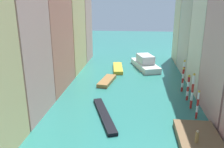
# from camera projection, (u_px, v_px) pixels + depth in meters

# --- Properties ---
(ground_plane) EXTENTS (154.00, 154.00, 0.00)m
(ground_plane) POSITION_uv_depth(u_px,v_px,m) (129.00, 82.00, 43.33)
(ground_plane) COLOR #28756B
(building_left_1) EXTENTS (6.87, 8.62, 17.90)m
(building_left_1) POSITION_uv_depth(u_px,v_px,m) (13.00, 48.00, 28.53)
(building_left_1) COLOR tan
(building_left_1) RESTS_ON ground
(building_left_2) EXTENTS (6.87, 11.39, 20.48)m
(building_left_2) POSITION_uv_depth(u_px,v_px,m) (43.00, 28.00, 37.66)
(building_left_2) COLOR #C6705B
(building_left_2) RESTS_ON ground
(building_left_3) EXTENTS (6.87, 10.57, 20.42)m
(building_left_3) POSITION_uv_depth(u_px,v_px,m) (64.00, 22.00, 48.28)
(building_left_3) COLOR #DBB77A
(building_left_3) RESTS_ON ground
(building_left_4) EXTENTS (6.87, 7.59, 18.58)m
(building_left_4) POSITION_uv_depth(u_px,v_px,m) (76.00, 23.00, 57.49)
(building_left_4) COLOR tan
(building_left_4) RESTS_ON ground
(building_right_2) EXTENTS (6.87, 8.84, 19.72)m
(building_right_2) POSITION_uv_depth(u_px,v_px,m) (218.00, 31.00, 36.68)
(building_right_2) COLOR beige
(building_right_2) RESTS_ON ground
(building_right_3) EXTENTS (6.87, 11.09, 20.63)m
(building_right_3) POSITION_uv_depth(u_px,v_px,m) (202.00, 23.00, 46.04)
(building_right_3) COLOR #BCB299
(building_right_3) RESTS_ON ground
(building_right_4) EXTENTS (6.87, 8.02, 17.35)m
(building_right_4) POSITION_uv_depth(u_px,v_px,m) (190.00, 26.00, 55.76)
(building_right_4) COLOR beige
(building_right_4) RESTS_ON ground
(waterfront_dock) EXTENTS (4.40, 6.60, 0.80)m
(waterfront_dock) POSITION_uv_depth(u_px,v_px,m) (198.00, 138.00, 24.82)
(waterfront_dock) COLOR brown
(waterfront_dock) RESTS_ON ground
(person_on_dock) EXTENTS (0.36, 0.36, 1.39)m
(person_on_dock) POSITION_uv_depth(u_px,v_px,m) (197.00, 137.00, 23.26)
(person_on_dock) COLOR olive
(person_on_dock) RESTS_ON waterfront_dock
(mooring_pole_0) EXTENTS (0.30, 0.30, 3.87)m
(mooring_pole_0) POSITION_uv_depth(u_px,v_px,m) (198.00, 104.00, 29.26)
(mooring_pole_0) COLOR red
(mooring_pole_0) RESTS_ON ground
(mooring_pole_1) EXTENTS (0.34, 0.34, 5.19)m
(mooring_pole_1) POSITION_uv_depth(u_px,v_px,m) (192.00, 91.00, 31.89)
(mooring_pole_1) COLOR red
(mooring_pole_1) RESTS_ON ground
(mooring_pole_2) EXTENTS (0.38, 0.38, 4.06)m
(mooring_pole_2) POSITION_uv_depth(u_px,v_px,m) (188.00, 87.00, 34.75)
(mooring_pole_2) COLOR red
(mooring_pole_2) RESTS_ON ground
(mooring_pole_3) EXTENTS (0.34, 0.34, 4.16)m
(mooring_pole_3) POSITION_uv_depth(u_px,v_px,m) (183.00, 79.00, 38.16)
(mooring_pole_3) COLOR red
(mooring_pole_3) RESTS_ON ground
(mooring_pole_4) EXTENTS (0.36, 0.36, 5.26)m
(mooring_pole_4) POSITION_uv_depth(u_px,v_px,m) (183.00, 75.00, 38.63)
(mooring_pole_4) COLOR red
(mooring_pole_4) RESTS_ON ground
(vaporetto_white) EXTENTS (6.60, 11.09, 3.01)m
(vaporetto_white) POSITION_uv_depth(u_px,v_px,m) (145.00, 63.00, 52.02)
(vaporetto_white) COLOR white
(vaporetto_white) RESTS_ON ground
(gondola_black) EXTENTS (4.48, 9.76, 0.41)m
(gondola_black) POSITION_uv_depth(u_px,v_px,m) (104.00, 115.00, 30.38)
(gondola_black) COLOR black
(gondola_black) RESTS_ON ground
(motorboat_0) EXTENTS (2.81, 7.87, 0.73)m
(motorboat_0) POSITION_uv_depth(u_px,v_px,m) (118.00, 68.00, 50.89)
(motorboat_0) COLOR gold
(motorboat_0) RESTS_ON ground
(motorboat_1) EXTENTS (2.97, 6.61, 0.64)m
(motorboat_1) POSITION_uv_depth(u_px,v_px,m) (107.00, 81.00, 42.97)
(motorboat_1) COLOR olive
(motorboat_1) RESTS_ON ground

